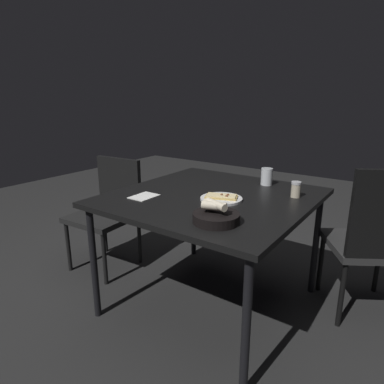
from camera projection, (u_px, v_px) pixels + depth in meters
ground at (211, 302)px, 2.19m from camera, size 8.00×8.00×0.00m
dining_table at (212, 204)px, 2.01m from camera, size 1.14×1.11×0.73m
pizza_plate at (221, 198)px, 1.89m from camera, size 0.24×0.24×0.04m
bread_basket at (216, 216)px, 1.56m from camera, size 0.22×0.22×0.11m
beer_glass at (267, 178)px, 2.21m from camera, size 0.08×0.08×0.11m
pepper_shaker at (296, 190)px, 1.94m from camera, size 0.06×0.06×0.09m
napkin at (144, 196)px, 1.96m from camera, size 0.16×0.12×0.00m
chair_near at (376, 236)px, 1.91m from camera, size 0.61×0.61×0.94m
chair_far at (110, 206)px, 2.59m from camera, size 0.47×0.47×0.84m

